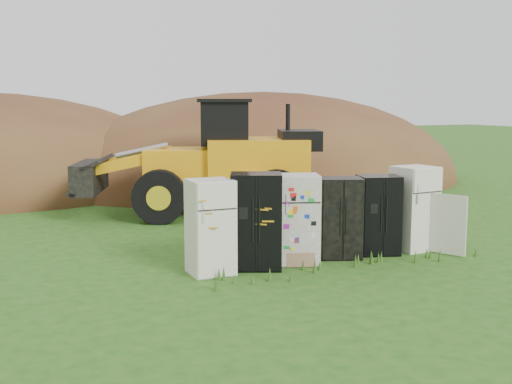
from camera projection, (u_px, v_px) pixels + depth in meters
ground at (323, 260)px, 13.17m from camera, size 120.00×120.00×0.00m
fridge_leftmost at (210, 227)px, 12.00m from camera, size 0.80×0.77×1.79m
fridge_black_side at (256, 221)px, 12.41m from camera, size 1.20×1.10×1.86m
fridge_sticker at (298, 219)px, 12.81m from camera, size 1.01×0.97×1.79m
fridge_dark_mid at (340, 218)px, 13.27m from camera, size 1.05×0.97×1.67m
fridge_black_right at (378, 215)px, 13.60m from camera, size 1.01×0.92×1.67m
fridge_open_door at (414, 208)px, 13.98m from camera, size 0.89×0.83×1.83m
wheel_loader at (195, 158)px, 18.02m from camera, size 7.35×5.04×3.30m
dirt_mound_right at (263, 182)px, 25.83m from camera, size 16.88×12.38×7.23m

